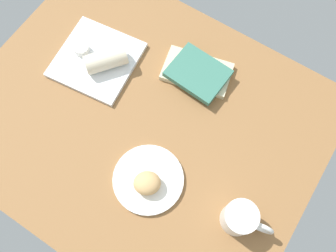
{
  "coord_description": "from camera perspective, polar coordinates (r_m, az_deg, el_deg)",
  "views": [
    {
      "loc": [
        -28.69,
        29.4,
        108.26
      ],
      "look_at": [
        -8.67,
        -1.73,
        7.0
      ],
      "focal_mm": 38.14,
      "sensor_mm": 36.0,
      "label": 1
    }
  ],
  "objects": [
    {
      "name": "dining_table",
      "position": [
        1.14,
        -4.14,
        0.67
      ],
      "size": [
        110.0,
        90.0,
        4.0
      ],
      "primitive_type": "cube",
      "color": "olive",
      "rests_on": "ground"
    },
    {
      "name": "round_plate",
      "position": [
        1.06,
        -3.17,
        -8.52
      ],
      "size": [
        20.89,
        20.89,
        1.4
      ],
      "primitive_type": "cylinder",
      "color": "white",
      "rests_on": "dining_table"
    },
    {
      "name": "scone_pastry",
      "position": [
        1.02,
        -3.36,
        -9.11
      ],
      "size": [
        10.41,
        10.18,
        5.09
      ],
      "primitive_type": "ellipsoid",
      "rotation": [
        0.0,
        0.0,
        0.61
      ],
      "color": "tan",
      "rests_on": "round_plate"
    },
    {
      "name": "square_plate",
      "position": [
        1.23,
        -11.34,
        10.35
      ],
      "size": [
        28.02,
        28.02,
        1.6
      ],
      "primitive_type": "cube",
      "rotation": [
        0.0,
        0.0,
        0.12
      ],
      "color": "white",
      "rests_on": "dining_table"
    },
    {
      "name": "sauce_cup",
      "position": [
        1.23,
        -13.69,
        11.94
      ],
      "size": [
        5.04,
        5.04,
        2.53
      ],
      "color": "silver",
      "rests_on": "square_plate"
    },
    {
      "name": "breakfast_wrap",
      "position": [
        1.17,
        -9.89,
        10.39
      ],
      "size": [
        13.09,
        14.34,
        6.28
      ],
      "primitive_type": "cylinder",
      "rotation": [
        1.57,
        0.0,
        2.48
      ],
      "color": "beige",
      "rests_on": "square_plate"
    },
    {
      "name": "book_stack",
      "position": [
        1.17,
        4.73,
        8.53
      ],
      "size": [
        24.24,
        17.8,
        4.17
      ],
      "color": "beige",
      "rests_on": "dining_table"
    },
    {
      "name": "coffee_mug",
      "position": [
        1.02,
        11.5,
        -14.27
      ],
      "size": [
        14.37,
        9.2,
        9.87
      ],
      "color": "white",
      "rests_on": "dining_table"
    }
  ]
}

